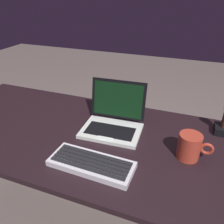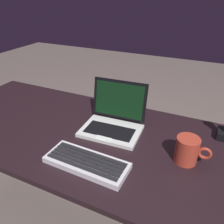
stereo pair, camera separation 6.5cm
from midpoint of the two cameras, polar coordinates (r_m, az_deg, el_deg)
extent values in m
cube|color=black|center=(0.99, 0.50, -7.11)|extent=(1.79, 0.66, 0.02)
cylinder|color=black|center=(1.80, -20.74, -4.52)|extent=(0.05, 0.05, 0.69)
cube|color=silver|center=(1.01, 1.57, -4.85)|extent=(0.27, 0.20, 0.02)
cube|color=black|center=(0.99, 1.30, -4.81)|extent=(0.22, 0.11, 0.00)
cube|color=white|center=(0.95, 0.07, -6.64)|extent=(0.07, 0.03, 0.00)
cube|color=black|center=(1.04, 3.67, 3.20)|extent=(0.26, 0.06, 0.18)
cube|color=black|center=(1.04, 3.59, 3.04)|extent=(0.23, 0.04, 0.15)
cube|color=yellow|center=(1.05, 3.53, 1.88)|extent=(0.22, 0.01, 0.01)
cube|color=silver|center=(0.84, -4.23, -12.81)|extent=(0.31, 0.13, 0.02)
cube|color=black|center=(0.81, -5.68, -13.72)|extent=(0.29, 0.02, 0.00)
cube|color=black|center=(0.82, -4.96, -12.91)|extent=(0.29, 0.02, 0.00)
cube|color=black|center=(0.83, -4.26, -12.13)|extent=(0.29, 0.02, 0.00)
cube|color=black|center=(0.84, -3.59, -11.36)|extent=(0.29, 0.02, 0.00)
cube|color=black|center=(0.86, -2.94, -10.61)|extent=(0.29, 0.02, 0.00)
cylinder|color=#B13B29|center=(0.89, 20.52, -9.09)|extent=(0.08, 0.08, 0.10)
torus|color=#B13B29|center=(0.89, 24.54, -9.63)|extent=(0.05, 0.01, 0.05)
camera|label=1|loc=(0.03, -88.11, 1.06)|focal=35.90mm
camera|label=2|loc=(0.03, 91.89, -1.06)|focal=35.90mm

